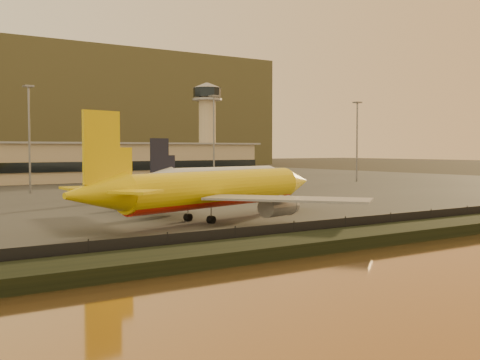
% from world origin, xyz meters
% --- Properties ---
extents(ground, '(900.00, 900.00, 0.00)m').
position_xyz_m(ground, '(0.00, 0.00, 0.00)').
color(ground, black).
rests_on(ground, ground).
extents(embankment, '(320.00, 7.00, 1.40)m').
position_xyz_m(embankment, '(0.00, -17.00, 0.70)').
color(embankment, black).
rests_on(embankment, ground).
extents(tarmac, '(320.00, 220.00, 0.20)m').
position_xyz_m(tarmac, '(0.00, 95.00, 0.10)').
color(tarmac, '#2D2D2D').
rests_on(tarmac, ground).
extents(perimeter_fence, '(300.00, 0.05, 2.20)m').
position_xyz_m(perimeter_fence, '(0.00, -13.00, 1.30)').
color(perimeter_fence, black).
rests_on(perimeter_fence, tarmac).
extents(control_tower, '(11.20, 11.20, 35.50)m').
position_xyz_m(control_tower, '(70.00, 131.00, 21.66)').
color(control_tower, '#C4AD88').
rests_on(control_tower, tarmac).
extents(apron_light_masts, '(152.20, 12.20, 25.40)m').
position_xyz_m(apron_light_masts, '(15.00, 75.00, 15.70)').
color(apron_light_masts, slate).
rests_on(apron_light_masts, tarmac).
extents(dhl_cargo_jet, '(49.66, 47.47, 15.10)m').
position_xyz_m(dhl_cargo_jet, '(-3.03, 9.40, 4.71)').
color(dhl_cargo_jet, yellow).
rests_on(dhl_cargo_jet, tarmac).
extents(white_narrowbody_jet, '(44.57, 43.16, 12.81)m').
position_xyz_m(white_narrowbody_jet, '(28.08, 55.77, 4.02)').
color(white_narrowbody_jet, silver).
rests_on(white_narrowbody_jet, tarmac).
extents(gse_vehicle_yellow, '(3.90, 2.11, 1.67)m').
position_xyz_m(gse_vehicle_yellow, '(5.04, 31.40, 1.04)').
color(gse_vehicle_yellow, yellow).
rests_on(gse_vehicle_yellow, tarmac).
extents(gse_vehicle_white, '(4.23, 3.10, 1.74)m').
position_xyz_m(gse_vehicle_white, '(-6.68, 31.43, 1.07)').
color(gse_vehicle_white, silver).
rests_on(gse_vehicle_white, tarmac).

